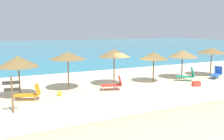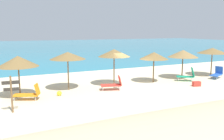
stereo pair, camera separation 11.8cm
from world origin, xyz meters
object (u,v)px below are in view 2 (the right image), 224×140
Objects in this scene: beach_umbrella_1 at (68,56)px; cooler_box at (196,84)px; beach_ball at (59,93)px; beach_umbrella_0 at (18,61)px; wooden_signpost at (11,91)px; beach_umbrella_3 at (154,56)px; lounge_chair_0 at (217,74)px; beach_umbrella_2 at (114,53)px; lounge_chair_2 at (113,84)px; beach_umbrella_5 at (212,51)px; beach_umbrella_4 at (183,54)px; lounge_chair_1 at (29,93)px; lounge_chair_3 at (187,75)px.

beach_umbrella_1 reaches higher than cooler_box.
beach_ball is (-0.92, -1.20, -2.25)m from beach_umbrella_1.
beach_umbrella_0 is 3.08m from wooden_signpost.
lounge_chair_0 is (5.99, -0.95, -1.74)m from beach_umbrella_3.
lounge_chair_2 is (-0.62, -1.18, -2.04)m from beach_umbrella_2.
beach_umbrella_5 is at bearing -1.69° from beach_umbrella_2.
beach_umbrella_1 is 1.05× the size of beach_umbrella_4.
beach_umbrella_5 is at bearing -67.62° from lounge_chair_2.
beach_umbrella_4 is 14.10m from wooden_signpost.
lounge_chair_1 is 1.85m from beach_ball.
beach_umbrella_0 is at bearing -179.68° from beach_umbrella_5.
lounge_chair_3 is at bearing 68.75° from cooler_box.
lounge_chair_3 is 10.50m from beach_ball.
beach_umbrella_0 reaches higher than wooden_signpost.
lounge_chair_2 is at bearing -2.01° from beach_ball.
beach_umbrella_4 is at bearing 69.48° from cooler_box.
beach_umbrella_2 is 1.75× the size of lounge_chair_2.
beach_umbrella_4 reaches higher than lounge_chair_0.
lounge_chair_1 is (-6.20, -1.22, -2.07)m from beach_umbrella_2.
beach_umbrella_2 is at bearing 3.24° from beach_umbrella_0.
cooler_box is (-3.85, -1.54, -0.22)m from lounge_chair_0.
beach_umbrella_5 is (13.14, -0.43, -0.10)m from beach_umbrella_1.
beach_umbrella_2 is 6.66m from lounge_chair_1.
lounge_chair_3 is at bearing -15.98° from beach_umbrella_3.
wooden_signpost is (-7.22, -3.18, -1.34)m from beach_umbrella_2.
beach_umbrella_3 is at bearing -61.84° from lounge_chair_1.
cooler_box is at bearing -87.58° from lounge_chair_2.
lounge_chair_0 is at bearing -23.21° from beach_umbrella_4.
beach_umbrella_1 is 13.00m from lounge_chair_0.
beach_umbrella_1 is 3.70m from lounge_chair_2.
lounge_chair_1 is 5.24× the size of beach_ball.
cooler_box is at bearing -149.10° from beach_umbrella_5.
lounge_chair_0 is (12.77, -1.42, -2.00)m from beach_umbrella_1.
lounge_chair_2 is at bearing 123.25° from lounge_chair_3.
cooler_box is at bearing -49.18° from beach_umbrella_3.
beach_ball is at bearing -174.64° from beach_umbrella_3.
beach_umbrella_1 is 8.52× the size of beach_ball.
lounge_chair_1 is 2.79× the size of cooler_box.
lounge_chair_1 is (-2.75, -1.37, -2.01)m from beach_umbrella_1.
lounge_chair_2 is 6.93m from wooden_signpost.
beach_umbrella_3 reaches higher than lounge_chair_3.
wooden_signpost is at bearing -178.34° from cooler_box.
beach_ball is 10.00m from cooler_box.
beach_umbrella_5 is (3.20, -0.22, 0.16)m from beach_umbrella_4.
lounge_chair_1 is at bearing -61.74° from beach_umbrella_0.
beach_umbrella_0 is at bearing 99.78° from lounge_chair_2.
lounge_chair_2 reaches higher than lounge_chair_1.
beach_umbrella_5 is at bearing -43.86° from lounge_chair_3.
beach_umbrella_5 is 1.40× the size of wooden_signpost.
beach_umbrella_0 is 6.36m from lounge_chair_2.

